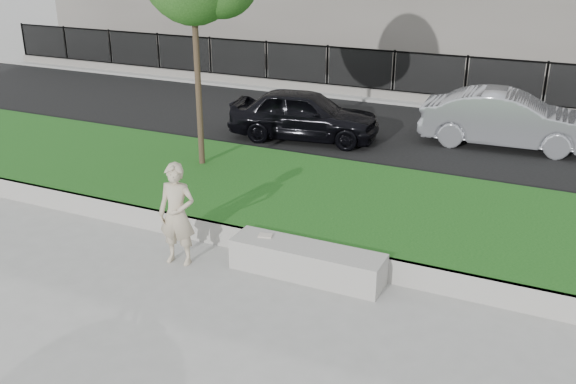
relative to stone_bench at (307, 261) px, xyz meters
The scene contains 11 objects.
ground 1.62m from the stone_bench, 154.15° to the right, with size 90.00×90.00×0.00m, color gray.
grass_bank 2.72m from the stone_bench, 122.12° to the left, with size 34.00×4.00×0.40m, color #0E390F.
grass_kerb 1.48m from the stone_bench, 166.74° to the left, with size 34.00×0.08×0.40m, color gray.
street 7.94m from the stone_bench, 100.49° to the left, with size 34.00×7.00×0.04m, color black.
far_pavement 12.39m from the stone_bench, 96.70° to the left, with size 34.00×3.00×0.12m, color gray.
iron_fence 11.40m from the stone_bench, 97.28° to the left, with size 32.00×0.30×1.50m.
stone_bench is the anchor object (origin of this frame).
man 2.13m from the stone_bench, 167.32° to the right, with size 0.60×0.39×1.65m, color #BFB093.
book 0.78m from the stone_bench, behind, with size 0.21×0.15×0.02m, color beige.
car_dark 7.03m from the stone_bench, 114.21° to the left, with size 1.51×3.75×1.28m, color black.
car_silver 8.17m from the stone_bench, 77.18° to the left, with size 1.42×4.08×1.35m, color #95979E.
Camera 1 is at (4.86, -7.22, 4.81)m, focal length 40.00 mm.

